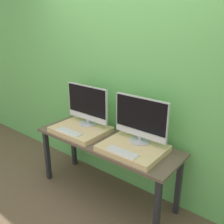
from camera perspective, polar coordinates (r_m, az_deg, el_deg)
The scene contains 9 objects.
ground_plane at distance 2.93m, azimuth -5.04°, elevation -20.75°, with size 12.00×12.00×0.00m, color brown.
wall_back at distance 2.77m, azimuth 3.20°, elevation 7.34°, with size 8.00×0.04×2.60m.
workbench at distance 2.75m, azimuth -1.38°, elevation -7.94°, with size 1.66×0.56×0.70m.
wooden_riser_left at distance 2.91m, azimuth -7.18°, elevation -3.99°, with size 0.61×0.49×0.06m.
monitor_left at distance 2.89m, azimuth -5.66°, elevation 1.66°, with size 0.59×0.21×0.47m.
keyboard_left at distance 2.78m, azimuth -9.85°, elevation -4.48°, with size 0.32×0.11×0.01m.
wooden_riser_right at distance 2.49m, azimuth 4.77°, elevation -8.29°, with size 0.61×0.49×0.06m.
monitor_right at distance 2.47m, azimuth 6.58°, elevation -1.68°, with size 0.59×0.21×0.47m.
keyboard_right at distance 2.34m, azimuth 2.31°, elevation -9.18°, with size 0.32×0.11×0.01m.
Camera 1 is at (1.56, -1.57, 1.92)m, focal length 40.00 mm.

